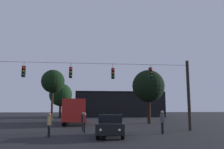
{
  "coord_description": "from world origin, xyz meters",
  "views": [
    {
      "loc": [
        -0.28,
        -6.7,
        1.97
      ],
      "look_at": [
        1.87,
        12.75,
        4.84
      ],
      "focal_mm": 36.89,
      "sensor_mm": 36.0,
      "label": 1
    }
  ],
  "objects": [
    {
      "name": "tree_left_silhouette",
      "position": [
        -5.35,
        39.52,
        4.58
      ],
      "size": [
        4.49,
        4.49,
        6.85
      ],
      "color": "black",
      "rests_on": "ground"
    },
    {
      "name": "tree_right_far",
      "position": [
        -6.04,
        33.26,
        6.49
      ],
      "size": [
        3.96,
        3.96,
        8.51
      ],
      "color": "#2D2116",
      "rests_on": "ground"
    },
    {
      "name": "pedestrian_crossing_center",
      "position": [
        -0.4,
        12.52,
        0.9
      ],
      "size": [
        0.27,
        0.38,
        1.6
      ],
      "color": "black",
      "rests_on": "ground"
    },
    {
      "name": "pedestrian_crossing_left",
      "position": [
        -0.54,
        13.89,
        0.91
      ],
      "size": [
        0.33,
        0.41,
        1.62
      ],
      "color": "black",
      "rests_on": "ground"
    },
    {
      "name": "corner_building",
      "position": [
        7.31,
        48.28,
        2.85
      ],
      "size": [
        19.95,
        10.02,
        5.69
      ],
      "color": "black",
      "rests_on": "ground"
    },
    {
      "name": "ground_plane",
      "position": [
        0.0,
        24.5,
        0.0
      ],
      "size": [
        168.0,
        168.0,
        0.0
      ],
      "primitive_type": "plane",
      "color": "black",
      "rests_on": "ground"
    },
    {
      "name": "car_near_right",
      "position": [
        1.43,
        9.7,
        0.8
      ],
      "size": [
        2.29,
        4.48,
        1.52
      ],
      "color": "black",
      "rests_on": "ground"
    },
    {
      "name": "overhead_signal_span",
      "position": [
        0.01,
        13.41,
        3.75
      ],
      "size": [
        18.26,
        0.44,
        6.35
      ],
      "color": "black",
      "rests_on": "ground"
    },
    {
      "name": "city_bus",
      "position": [
        -1.74,
        23.79,
        1.87
      ],
      "size": [
        2.77,
        11.05,
        3.0
      ],
      "color": "#B21E19",
      "rests_on": "ground"
    },
    {
      "name": "pedestrian_near_bus",
      "position": [
        -2.83,
        9.94,
        0.93
      ],
      "size": [
        0.34,
        0.42,
        1.64
      ],
      "color": "black",
      "rests_on": "ground"
    },
    {
      "name": "tree_behind_building",
      "position": [
        7.9,
        23.13,
        4.87
      ],
      "size": [
        4.29,
        4.29,
        7.04
      ],
      "color": "black",
      "rests_on": "ground"
    },
    {
      "name": "pedestrian_crossing_right",
      "position": [
        5.63,
        11.01,
        1.02
      ],
      "size": [
        0.26,
        0.37,
        1.79
      ],
      "color": "black",
      "rests_on": "ground"
    }
  ]
}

